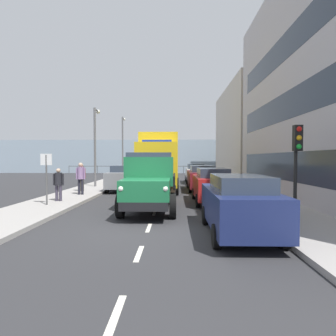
# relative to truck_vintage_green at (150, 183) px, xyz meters

# --- Properties ---
(ground_plane) EXTENTS (80.00, 80.00, 0.00)m
(ground_plane) POSITION_rel_truck_vintage_green_xyz_m (-0.22, -7.83, -1.18)
(ground_plane) COLOR #2D2D30
(sidewalk_left) EXTENTS (2.74, 40.39, 0.15)m
(sidewalk_left) POSITION_rel_truck_vintage_green_xyz_m (-5.18, -7.83, -1.10)
(sidewalk_left) COLOR #9E9993
(sidewalk_left) RESTS_ON ground_plane
(sidewalk_right) EXTENTS (2.74, 40.39, 0.15)m
(sidewalk_right) POSITION_rel_truck_vintage_green_xyz_m (4.75, -7.83, -1.10)
(sidewalk_right) COLOR #9E9993
(sidewalk_right) RESTS_ON ground_plane
(road_centreline_markings) EXTENTS (0.12, 36.73, 0.01)m
(road_centreline_markings) POSITION_rel_truck_vintage_green_xyz_m (-0.22, -7.46, -1.17)
(road_centreline_markings) COLOR silver
(road_centreline_markings) RESTS_ON ground_plane
(building_far_block) EXTENTS (8.22, 14.53, 9.80)m
(building_far_block) POSITION_rel_truck_vintage_green_xyz_m (-10.66, -19.59, 3.72)
(building_far_block) COLOR beige
(building_far_block) RESTS_ON ground_plane
(sea_horizon) EXTENTS (80.00, 0.80, 5.00)m
(sea_horizon) POSITION_rel_truck_vintage_green_xyz_m (-0.22, -31.02, 1.32)
(sea_horizon) COLOR #8C9EAD
(sea_horizon) RESTS_ON ground_plane
(seawall_railing) EXTENTS (28.08, 0.08, 1.20)m
(seawall_railing) POSITION_rel_truck_vintage_green_xyz_m (-0.22, -27.42, -0.26)
(seawall_railing) COLOR #4C5156
(seawall_railing) RESTS_ON ground_plane
(truck_vintage_green) EXTENTS (2.17, 5.64, 2.43)m
(truck_vintage_green) POSITION_rel_truck_vintage_green_xyz_m (0.00, 0.00, 0.00)
(truck_vintage_green) COLOR black
(truck_vintage_green) RESTS_ON ground_plane
(lorry_cargo_yellow) EXTENTS (2.58, 8.20, 3.87)m
(lorry_cargo_yellow) POSITION_rel_truck_vintage_green_xyz_m (0.03, -8.06, 0.90)
(lorry_cargo_yellow) COLOR gold
(lorry_cargo_yellow) RESTS_ON ground_plane
(car_navy_kerbside_near) EXTENTS (1.81, 4.07, 1.72)m
(car_navy_kerbside_near) POSITION_rel_truck_vintage_green_xyz_m (-2.86, 3.51, -0.28)
(car_navy_kerbside_near) COLOR navy
(car_navy_kerbside_near) RESTS_ON ground_plane
(car_red_kerbside_1) EXTENTS (1.77, 4.01, 1.72)m
(car_red_kerbside_1) POSITION_rel_truck_vintage_green_xyz_m (-2.86, -2.30, -0.28)
(car_red_kerbside_1) COLOR #B21E1E
(car_red_kerbside_1) RESTS_ON ground_plane
(car_maroon_kerbside_2) EXTENTS (1.90, 4.54, 1.72)m
(car_maroon_kerbside_2) POSITION_rel_truck_vintage_green_xyz_m (-2.86, -7.70, -0.28)
(car_maroon_kerbside_2) COLOR maroon
(car_maroon_kerbside_2) RESTS_ON ground_plane
(car_white_kerbside_3) EXTENTS (1.75, 4.01, 1.72)m
(car_white_kerbside_3) POSITION_rel_truck_vintage_green_xyz_m (-2.86, -13.75, -0.28)
(car_white_kerbside_3) COLOR white
(car_white_kerbside_3) RESTS_ON ground_plane
(car_grey_oppositeside_0) EXTENTS (1.83, 3.91, 1.72)m
(car_grey_oppositeside_0) POSITION_rel_truck_vintage_green_xyz_m (2.43, -7.29, -0.28)
(car_grey_oppositeside_0) COLOR slate
(car_grey_oppositeside_0) RESTS_ON ground_plane
(pedestrian_in_dark_coat) EXTENTS (0.53, 0.34, 1.57)m
(pedestrian_in_dark_coat) POSITION_rel_truck_vintage_green_xyz_m (4.56, -1.79, -0.11)
(pedestrian_in_dark_coat) COLOR #383342
(pedestrian_in_dark_coat) RESTS_ON sidewalk_right
(pedestrian_with_bag) EXTENTS (0.53, 0.34, 1.80)m
(pedestrian_with_bag) POSITION_rel_truck_vintage_green_xyz_m (4.30, -4.23, 0.04)
(pedestrian_with_bag) COLOR black
(pedestrian_with_bag) RESTS_ON sidewalk_right
(pedestrian_couple_b) EXTENTS (0.53, 0.34, 1.74)m
(pedestrian_couple_b) POSITION_rel_truck_vintage_green_xyz_m (4.80, -5.82, -0.00)
(pedestrian_couple_b) COLOR #4C473D
(pedestrian_couple_b) RESTS_ON sidewalk_right
(traffic_light_near) EXTENTS (0.28, 0.41, 3.20)m
(traffic_light_near) POSITION_rel_truck_vintage_green_xyz_m (-5.30, 1.61, 1.29)
(traffic_light_near) COLOR black
(traffic_light_near) RESTS_ON sidewalk_left
(lamp_post_promenade) EXTENTS (0.32, 1.14, 5.75)m
(lamp_post_promenade) POSITION_rel_truck_vintage_green_xyz_m (4.81, -9.08, 2.44)
(lamp_post_promenade) COLOR #59595B
(lamp_post_promenade) RESTS_ON sidewalk_right
(lamp_post_far) EXTENTS (0.32, 1.14, 6.59)m
(lamp_post_far) POSITION_rel_truck_vintage_green_xyz_m (4.68, -19.28, 2.89)
(lamp_post_far) COLOR #59595B
(lamp_post_far) RESTS_ON sidewalk_right
(street_sign) EXTENTS (0.50, 0.07, 2.25)m
(street_sign) POSITION_rel_truck_vintage_green_xyz_m (4.62, -0.67, 0.50)
(street_sign) COLOR #4C4C4C
(street_sign) RESTS_ON sidewalk_right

